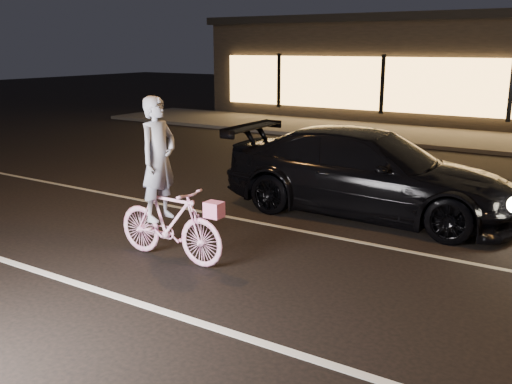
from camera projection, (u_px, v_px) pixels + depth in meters
The scene contains 6 objects.
ground at pixel (300, 286), 7.33m from camera, with size 90.00×90.00×0.00m, color black.
lane_stripe_near at pixel (234, 334), 6.10m from camera, with size 60.00×0.12×0.01m, color silver.
lane_stripe_far at pixel (360, 242), 8.96m from camera, with size 60.00×0.10×0.01m, color gray.
sidewalk at pixel (496, 142), 17.93m from camera, with size 30.00×4.00×0.12m, color #383533.
cyclist at pixel (166, 204), 8.07m from camera, with size 1.86×0.64×2.34m.
sedan at pixel (369, 173), 10.31m from camera, with size 5.39×2.30×1.54m.
Camera 1 is at (3.18, -6.04, 3.00)m, focal length 40.00 mm.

